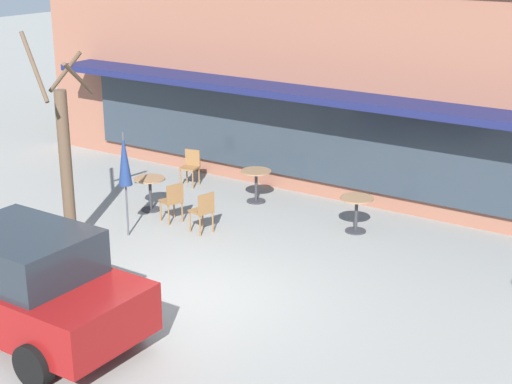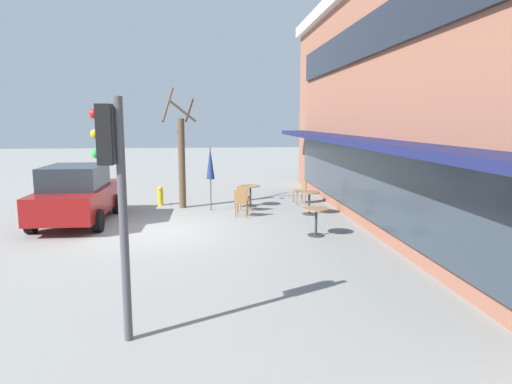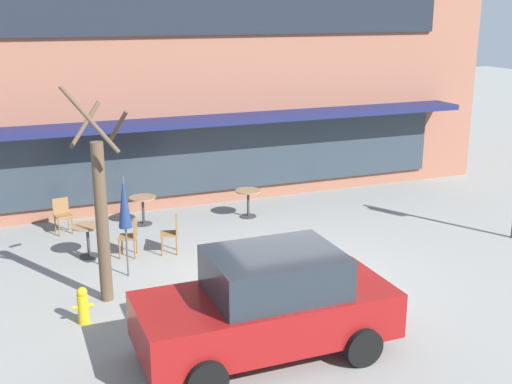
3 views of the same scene
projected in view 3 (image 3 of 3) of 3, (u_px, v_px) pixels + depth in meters
name	position (u px, v px, depth m)	size (l,w,h in m)	color
ground_plane	(282.00, 284.00, 13.31)	(80.00, 80.00, 0.00)	gray
building_facade	(161.00, 64.00, 21.18)	(19.21, 9.10, 7.45)	#935B47
cafe_table_near_wall	(88.00, 236.00, 14.62)	(0.70, 0.70, 0.76)	#333338
cafe_table_streetside	(248.00, 199.00, 17.45)	(0.70, 0.70, 0.76)	#333338
cafe_table_by_tree	(143.00, 206.00, 16.83)	(0.70, 0.70, 0.76)	#333338
patio_umbrella_green_folded	(124.00, 203.00, 13.26)	(0.28, 0.28, 2.20)	#4C4C51
cafe_chair_0	(172.00, 231.00, 14.87)	(0.48, 0.48, 0.89)	olive
cafe_chair_1	(131.00, 235.00, 14.66)	(0.51, 0.51, 0.89)	olive
cafe_chair_2	(62.00, 213.00, 16.23)	(0.47, 0.47, 0.89)	olive
parked_sedan	(268.00, 304.00, 10.42)	(4.21, 2.03, 1.76)	maroon
street_tree	(102.00, 213.00, 12.10)	(1.20, 1.19, 4.25)	brown
fire_hydrant	(83.00, 305.00, 11.56)	(0.36, 0.20, 0.71)	gold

